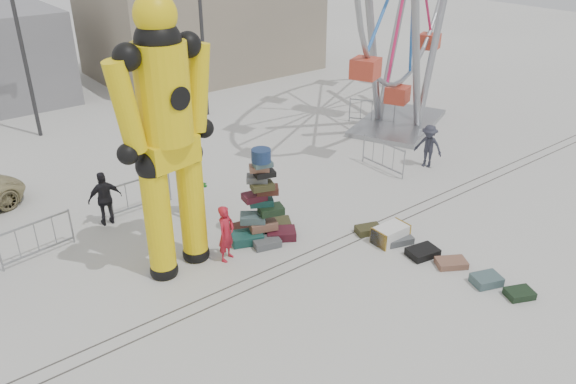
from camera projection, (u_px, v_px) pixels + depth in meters
ground at (355, 258)px, 15.48m from camera, size 90.00×90.00×0.00m
track_line_near at (340, 248)px, 15.90m from camera, size 40.00×0.04×0.01m
track_line_far at (331, 243)px, 16.19m from camera, size 40.00×0.04×0.01m
building_right at (203, 27)px, 32.27m from camera, size 12.00×8.00×5.00m
lamp_post_right at (203, 15)px, 24.31m from camera, size 1.41×0.25×8.00m
lamp_post_left at (20, 27)px, 21.88m from camera, size 1.41×0.25×8.00m
suitcase_tower at (262, 213)px, 16.17m from camera, size 2.18×1.81×2.77m
crash_test_dummy at (167, 132)px, 13.42m from camera, size 2.91×1.27×7.28m
steamer_trunk at (391, 234)px, 16.15m from camera, size 1.04×0.61×0.48m
row_case_0 at (368, 230)px, 16.63m from camera, size 0.85×0.68×0.22m
row_case_1 at (398, 239)px, 16.15m from camera, size 0.90×0.73×0.21m
row_case_2 at (423, 252)px, 15.54m from camera, size 0.93×0.74×0.22m
row_case_3 at (451, 263)px, 15.10m from camera, size 0.95×0.85×0.18m
row_case_4 at (486, 280)px, 14.36m from camera, size 0.86×0.75×0.24m
row_case_5 at (519, 293)px, 13.90m from camera, size 0.80×0.71×0.19m
barricade_dummy_b at (37, 239)px, 15.31m from camera, size 1.99×0.38×1.10m
barricade_dummy_c at (141, 194)px, 17.75m from camera, size 2.00×0.18×1.10m
barricade_wheel_front at (383, 156)px, 20.45m from camera, size 0.11×2.00×1.10m
barricade_wheel_back at (372, 112)px, 24.89m from camera, size 1.20×1.71×1.10m
pedestrian_red at (226, 233)px, 15.08m from camera, size 0.70×0.61×1.63m
pedestrian_green at (193, 189)px, 17.23m from camera, size 1.10×0.99×1.84m
pedestrian_black at (105, 198)px, 16.79m from camera, size 1.05×0.54×1.72m
pedestrian_grey at (428, 146)px, 20.63m from camera, size 0.91×1.18×1.62m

